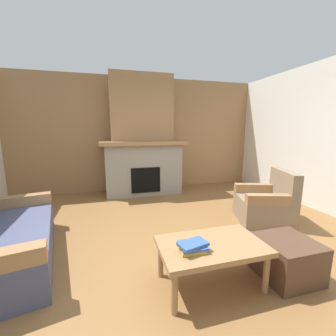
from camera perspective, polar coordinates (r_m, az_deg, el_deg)
ground at (r=2.89m, az=2.22°, el=-20.87°), size 9.00×9.00×0.00m
wall_back_wood_panel at (r=5.41m, az=-7.46°, el=8.70°), size 6.00×0.12×2.70m
fireplace at (r=5.05m, az=-6.81°, el=6.48°), size 1.90×0.82×2.70m
couch at (r=3.11m, az=-37.68°, el=-14.92°), size 1.19×1.93×0.85m
armchair at (r=3.89m, az=24.56°, el=-8.69°), size 0.95×0.95×0.85m
coffee_table at (r=2.23m, az=11.39°, el=-20.23°), size 1.00×0.60×0.43m
ottoman at (r=2.67m, az=28.96°, el=-20.22°), size 0.52×0.52×0.40m
book_stack_near_edge at (r=2.05m, az=6.45°, el=-19.86°), size 0.28×0.24×0.08m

